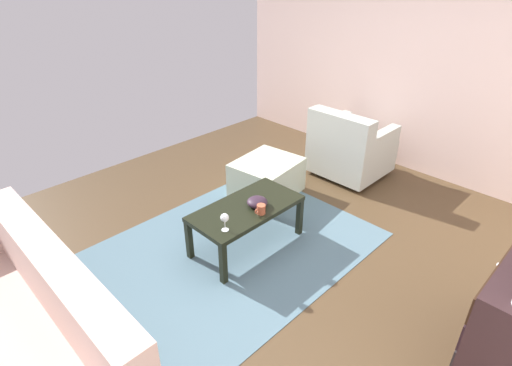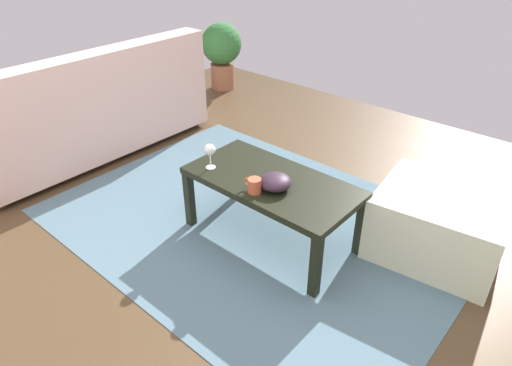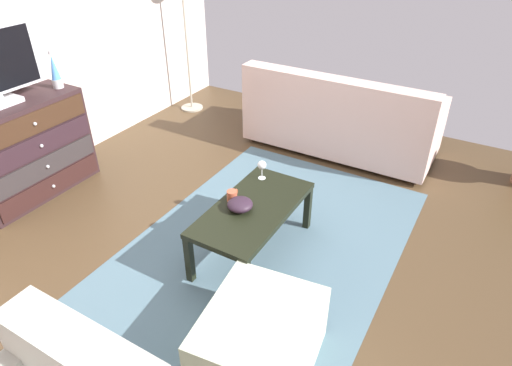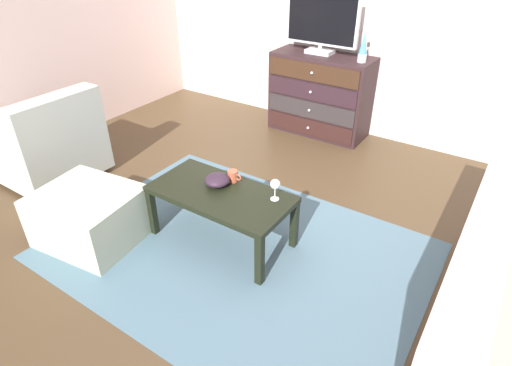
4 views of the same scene
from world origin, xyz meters
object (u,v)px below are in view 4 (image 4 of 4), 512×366
at_px(wine_glass, 275,185).
at_px(ottoman, 90,216).
at_px(lava_lamp, 363,47).
at_px(tv, 322,22).
at_px(dresser, 320,95).
at_px(mug, 233,176).
at_px(coffee_table, 221,198).
at_px(armchair, 49,144).
at_px(bowl_decorative, 217,180).

bearing_deg(wine_glass, ottoman, -150.82).
height_order(lava_lamp, wine_glass, lava_lamp).
bearing_deg(ottoman, wine_glass, 29.18).
height_order(tv, ottoman, tv).
relative_size(dresser, mug, 9.44).
relative_size(coffee_table, wine_glass, 6.54).
distance_m(tv, armchair, 2.90).
relative_size(tv, coffee_table, 0.77).
relative_size(lava_lamp, coffee_table, 0.32).
distance_m(lava_lamp, ottoman, 2.94).
xyz_separation_m(lava_lamp, mug, (-0.17, -1.94, -0.55)).
bearing_deg(bowl_decorative, coffee_table, -40.25).
height_order(dresser, coffee_table, dresser).
bearing_deg(armchair, bowl_decorative, 6.54).
xyz_separation_m(mug, bowl_decorative, (-0.06, -0.11, -0.00)).
bearing_deg(lava_lamp, bowl_decorative, -96.44).
relative_size(tv, wine_glass, 5.04).
bearing_deg(lava_lamp, tv, 172.25).
height_order(lava_lamp, armchair, lava_lamp).
xyz_separation_m(tv, lava_lamp, (0.49, -0.07, -0.17)).
xyz_separation_m(wine_glass, mug, (-0.38, 0.03, -0.07)).
relative_size(lava_lamp, ottoman, 0.47).
xyz_separation_m(dresser, wine_glass, (0.65, -2.02, 0.10)).
distance_m(lava_lamp, mug, 2.03).
bearing_deg(dresser, tv, 156.99).
height_order(wine_glass, armchair, armchair).
bearing_deg(dresser, lava_lamp, -5.68).
xyz_separation_m(wine_glass, ottoman, (-1.19, -0.66, -0.34)).
bearing_deg(coffee_table, wine_glass, 20.12).
bearing_deg(dresser, wine_glass, -72.19).
xyz_separation_m(tv, wine_glass, (0.71, -2.05, -0.66)).
bearing_deg(armchair, coffee_table, 4.35).
bearing_deg(bowl_decorative, lava_lamp, 83.56).
xyz_separation_m(dresser, armchair, (-1.58, -2.30, -0.09)).
bearing_deg(coffee_table, ottoman, -147.19).
bearing_deg(wine_glass, lava_lamp, 96.10).
height_order(tv, armchair, tv).
bearing_deg(coffee_table, tv, 98.77).
xyz_separation_m(tv, ottoman, (-0.49, -2.71, -1.00)).
height_order(armchair, ottoman, armchair).
bearing_deg(bowl_decorative, armchair, -173.46).
distance_m(dresser, bowl_decorative, 2.10).
bearing_deg(bowl_decorative, wine_glass, 9.24).
distance_m(bowl_decorative, armchair, 1.80).
bearing_deg(wine_glass, dresser, 107.81).
xyz_separation_m(tv, armchair, (-1.52, -2.32, -0.85)).
distance_m(dresser, wine_glass, 2.13).
relative_size(dresser, lava_lamp, 3.26).
height_order(lava_lamp, coffee_table, lava_lamp).
xyz_separation_m(tv, coffee_table, (0.34, -2.18, -0.82)).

